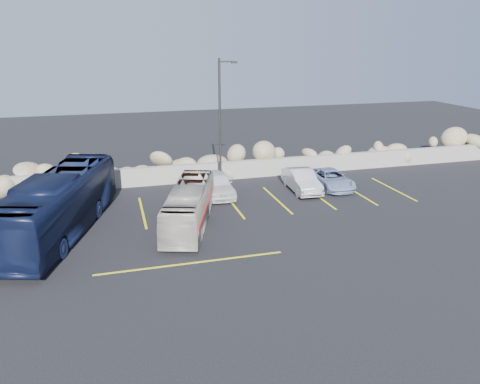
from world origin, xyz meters
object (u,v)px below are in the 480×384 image
object	(u,v)px
car_a	(217,184)
car_d	(331,179)
tour_coach	(59,204)
car_b	(302,180)
lamppost	(221,123)
vintage_bus	(189,205)

from	to	relation	value
car_a	car_d	distance (m)	7.32
tour_coach	car_d	distance (m)	16.27
car_b	car_d	size ratio (longest dim) A/B	0.99
car_b	lamppost	bearing A→B (deg)	168.22
tour_coach	car_b	world-z (taller)	tour_coach
lamppost	car_a	world-z (taller)	lamppost
tour_coach	car_d	bearing A→B (deg)	28.32
vintage_bus	car_d	distance (m)	10.46
lamppost	vintage_bus	distance (m)	6.60
lamppost	car_b	world-z (taller)	lamppost
lamppost	car_a	bearing A→B (deg)	-122.56
lamppost	car_b	bearing A→B (deg)	-14.99
car_a	car_d	bearing A→B (deg)	-2.35
lamppost	vintage_bus	xyz separation A→B (m)	(-2.86, -4.98, -3.26)
tour_coach	car_a	world-z (taller)	tour_coach
tour_coach	car_a	bearing A→B (deg)	40.04
lamppost	tour_coach	size ratio (longest dim) A/B	0.75
car_b	car_a	bearing A→B (deg)	176.65
tour_coach	lamppost	bearing A→B (deg)	42.66
tour_coach	car_d	size ratio (longest dim) A/B	2.58
car_b	tour_coach	bearing A→B (deg)	-164.35
lamppost	car_a	distance (m)	3.67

